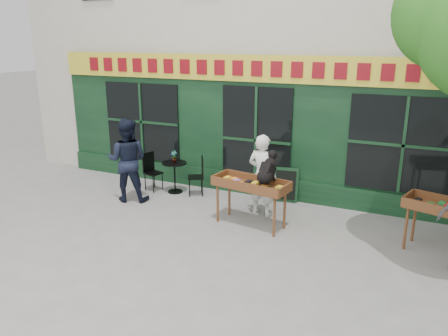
{
  "coord_description": "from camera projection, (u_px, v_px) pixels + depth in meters",
  "views": [
    {
      "loc": [
        3.49,
        -7.07,
        3.63
      ],
      "look_at": [
        0.01,
        0.5,
        1.16
      ],
      "focal_mm": 35.0,
      "sensor_mm": 36.0,
      "label": 1
    }
  ],
  "objects": [
    {
      "name": "bistro_table",
      "position": [
        175.0,
        171.0,
        10.62
      ],
      "size": [
        0.6,
        0.6,
        0.76
      ],
      "color": "black",
      "rests_on": "ground"
    },
    {
      "name": "woman",
      "position": [
        262.0,
        175.0,
        9.19
      ],
      "size": [
        0.7,
        0.51,
        1.75
      ],
      "primitive_type": "imported",
      "rotation": [
        0.0,
        0.0,
        2.98
      ],
      "color": "white",
      "rests_on": "ground"
    },
    {
      "name": "chalkboard",
      "position": [
        286.0,
        185.0,
        10.07
      ],
      "size": [
        0.58,
        0.28,
        0.79
      ],
      "rotation": [
        0.0,
        0.0,
        0.17
      ],
      "color": "black",
      "rests_on": "ground"
    },
    {
      "name": "dog",
      "position": [
        267.0,
        167.0,
        8.33
      ],
      "size": [
        0.43,
        0.65,
        0.6
      ],
      "primitive_type": null,
      "rotation": [
        0.0,
        0.0,
        -0.16
      ],
      "color": "black",
      "rests_on": "book_cart_center"
    },
    {
      "name": "bistro_chair_right",
      "position": [
        199.0,
        173.0,
        10.45
      ],
      "size": [
        0.5,
        0.49,
        0.95
      ],
      "rotation": [
        0.0,
        0.0,
        -1.05
      ],
      "color": "black",
      "rests_on": "ground"
    },
    {
      "name": "bistro_chair_left",
      "position": [
        151.0,
        168.0,
        10.81
      ],
      "size": [
        0.45,
        0.44,
        0.95
      ],
      "rotation": [
        0.0,
        0.0,
        1.31
      ],
      "color": "black",
      "rests_on": "ground"
    },
    {
      "name": "book_cart_center",
      "position": [
        251.0,
        187.0,
        8.64
      ],
      "size": [
        1.58,
        0.85,
        0.99
      ],
      "rotation": [
        0.0,
        0.0,
        -0.16
      ],
      "color": "brown",
      "rests_on": "ground"
    },
    {
      "name": "potted_plant",
      "position": [
        174.0,
        157.0,
        10.52
      ],
      "size": [
        0.15,
        0.1,
        0.29
      ],
      "primitive_type": "imported",
      "rotation": [
        0.0,
        0.0,
        0.0
      ],
      "color": "gray",
      "rests_on": "bistro_table"
    },
    {
      "name": "ground",
      "position": [
        213.0,
        231.0,
        8.59
      ],
      "size": [
        80.0,
        80.0,
        0.0
      ],
      "primitive_type": "plane",
      "color": "slate",
      "rests_on": "ground"
    },
    {
      "name": "man_left",
      "position": [
        127.0,
        160.0,
        10.0
      ],
      "size": [
        1.13,
        1.01,
        1.93
      ],
      "primitive_type": "imported",
      "rotation": [
        0.0,
        0.0,
        3.49
      ],
      "color": "black",
      "rests_on": "ground"
    }
  ]
}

